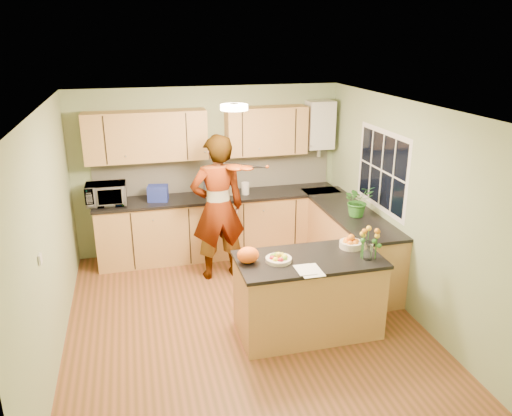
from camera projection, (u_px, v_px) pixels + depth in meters
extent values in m
plane|color=brown|center=(242.00, 320.00, 5.91)|extent=(4.50, 4.50, 0.00)
cube|color=white|center=(240.00, 107.00, 5.09)|extent=(4.00, 4.50, 0.02)
cube|color=#8F9F72|center=(209.00, 170.00, 7.56)|extent=(4.00, 0.02, 2.50)
cube|color=#8F9F72|center=(312.00, 334.00, 3.44)|extent=(4.00, 0.02, 2.50)
cube|color=#8F9F72|center=(48.00, 239.00, 5.04)|extent=(0.02, 4.50, 2.50)
cube|color=#8F9F72|center=(404.00, 207.00, 5.96)|extent=(0.02, 4.50, 2.50)
cube|color=#A97343|center=(220.00, 226.00, 7.57)|extent=(3.60, 0.60, 0.90)
cube|color=black|center=(220.00, 197.00, 7.41)|extent=(3.64, 0.62, 0.04)
cube|color=#A97343|center=(348.00, 244.00, 6.93)|extent=(0.60, 2.20, 0.90)
cube|color=black|center=(349.00, 212.00, 6.78)|extent=(0.62, 2.24, 0.04)
cube|color=beige|center=(216.00, 173.00, 7.58)|extent=(3.60, 0.02, 0.52)
cube|color=#A97343|center=(146.00, 136.00, 7.00)|extent=(1.70, 0.34, 0.70)
cube|color=#A97343|center=(266.00, 131.00, 7.40)|extent=(1.20, 0.34, 0.70)
cube|color=silver|center=(320.00, 125.00, 7.59)|extent=(0.40, 0.30, 0.72)
cylinder|color=silver|center=(319.00, 150.00, 7.72)|extent=(0.06, 0.06, 0.20)
cube|color=silver|center=(382.00, 170.00, 6.41)|extent=(0.01, 1.30, 1.05)
cube|color=black|center=(382.00, 170.00, 6.41)|extent=(0.01, 1.18, 0.92)
cube|color=silver|center=(40.00, 259.00, 4.47)|extent=(0.02, 0.09, 0.09)
cylinder|color=#FFEABF|center=(234.00, 107.00, 5.37)|extent=(0.30, 0.30, 0.06)
cylinder|color=silver|center=(234.00, 104.00, 5.36)|extent=(0.10, 0.10, 0.02)
cube|color=#A97343|center=(308.00, 297.00, 5.57)|extent=(1.55, 0.77, 0.87)
cube|color=black|center=(309.00, 260.00, 5.42)|extent=(1.59, 0.81, 0.04)
cylinder|color=beige|center=(279.00, 260.00, 5.32)|extent=(0.28, 0.28, 0.04)
cylinder|color=beige|center=(351.00, 244.00, 5.66)|extent=(0.26, 0.26, 0.07)
cylinder|color=silver|center=(368.00, 251.00, 5.35)|extent=(0.10, 0.10, 0.20)
ellipsoid|color=#FF6215|center=(248.00, 255.00, 5.27)|extent=(0.28, 0.26, 0.18)
cube|color=white|center=(310.00, 270.00, 5.11)|extent=(0.23, 0.31, 0.01)
imported|color=#E4AE8B|center=(218.00, 208.00, 6.68)|extent=(0.77, 0.54, 2.01)
imported|color=silver|center=(106.00, 194.00, 6.96)|extent=(0.55, 0.38, 0.30)
cube|color=navy|center=(158.00, 193.00, 7.13)|extent=(0.31, 0.26, 0.22)
cylinder|color=silver|center=(209.00, 189.00, 7.31)|extent=(0.18, 0.18, 0.25)
sphere|color=black|center=(209.00, 178.00, 7.26)|extent=(0.09, 0.09, 0.09)
cylinder|color=beige|center=(232.00, 189.00, 7.42)|extent=(0.13, 0.13, 0.17)
cylinder|color=silver|center=(245.00, 188.00, 7.43)|extent=(0.13, 0.13, 0.18)
imported|color=#2E7125|center=(358.00, 201.00, 6.50)|extent=(0.40, 0.35, 0.42)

